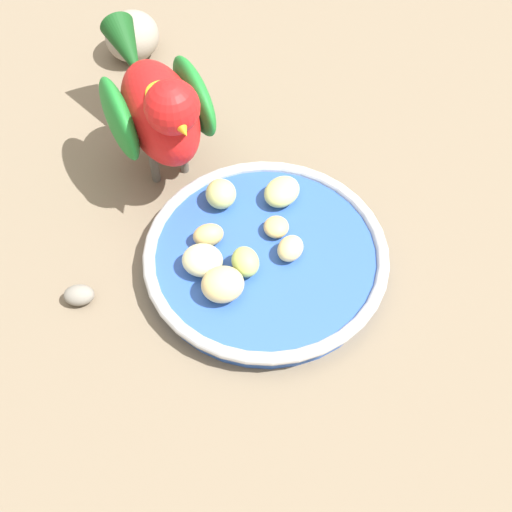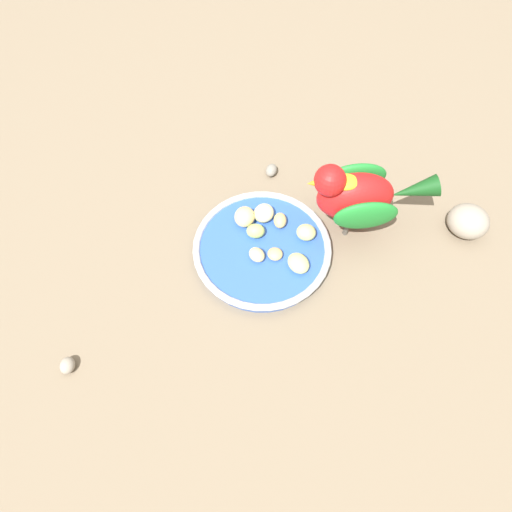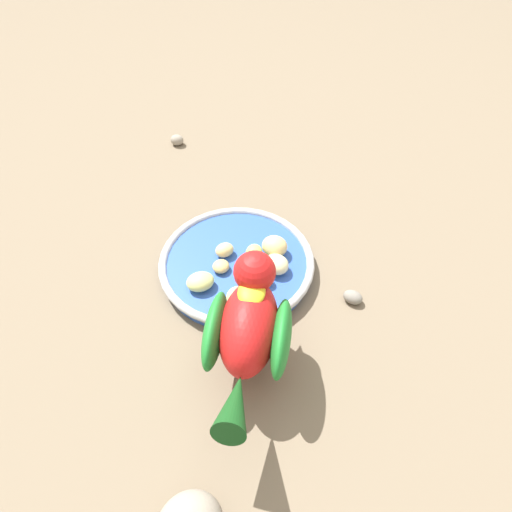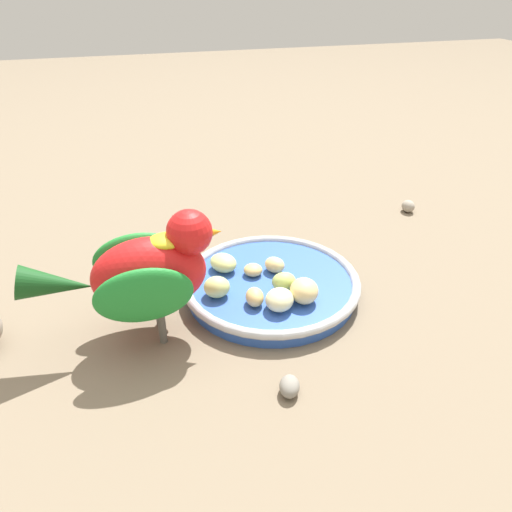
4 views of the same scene
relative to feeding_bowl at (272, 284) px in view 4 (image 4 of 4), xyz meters
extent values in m
plane|color=#756651|center=(0.00, -0.01, -0.01)|extent=(4.00, 4.00, 0.00)
cylinder|color=#2D56B7|center=(0.00, 0.00, 0.00)|extent=(0.22, 0.22, 0.02)
torus|color=#B7BABF|center=(0.00, 0.00, 0.01)|extent=(0.23, 0.23, 0.01)
ellipsoid|color=#B2CC66|center=(-0.01, 0.02, 0.02)|extent=(0.03, 0.03, 0.02)
ellipsoid|color=tan|center=(0.02, -0.02, 0.01)|extent=(0.03, 0.03, 0.01)
ellipsoid|color=#E5C67F|center=(-0.02, 0.05, 0.02)|extent=(0.04, 0.04, 0.03)
ellipsoid|color=tan|center=(0.04, 0.04, 0.02)|extent=(0.03, 0.03, 0.02)
ellipsoid|color=beige|center=(0.01, 0.06, 0.02)|extent=(0.05, 0.05, 0.02)
ellipsoid|color=#E5C67F|center=(-0.01, -0.02, 0.02)|extent=(0.03, 0.04, 0.02)
ellipsoid|color=#C6D17A|center=(0.07, 0.01, 0.02)|extent=(0.04, 0.04, 0.03)
ellipsoid|color=#C6D17A|center=(0.05, -0.04, 0.02)|extent=(0.05, 0.05, 0.02)
cylinder|color=#59544C|center=(0.15, 0.03, 0.01)|extent=(0.01, 0.01, 0.04)
cylinder|color=#59544C|center=(0.15, 0.06, 0.01)|extent=(0.01, 0.01, 0.04)
ellipsoid|color=red|center=(0.15, 0.04, 0.07)|extent=(0.12, 0.07, 0.08)
ellipsoid|color=#1E7F2D|center=(0.16, 0.00, 0.07)|extent=(0.10, 0.02, 0.06)
ellipsoid|color=#1E7F2D|center=(0.16, 0.08, 0.07)|extent=(0.10, 0.02, 0.06)
cone|color=#144719|center=(0.25, 0.04, 0.07)|extent=(0.08, 0.04, 0.05)
sphere|color=red|center=(0.11, 0.04, 0.11)|extent=(0.05, 0.05, 0.05)
cone|color=orange|center=(0.08, 0.04, 0.11)|extent=(0.02, 0.02, 0.02)
ellipsoid|color=yellow|center=(0.13, 0.04, 0.11)|extent=(0.04, 0.03, 0.01)
ellipsoid|color=gray|center=(-0.30, -0.17, 0.00)|extent=(0.02, 0.03, 0.02)
ellipsoid|color=gray|center=(0.04, 0.17, 0.00)|extent=(0.03, 0.03, 0.02)
camera|label=1|loc=(-0.32, 0.16, 0.51)|focal=47.10mm
camera|label=2|loc=(-0.05, -0.39, 0.65)|focal=32.29mm
camera|label=3|loc=(0.45, 0.09, 0.52)|focal=33.28mm
camera|label=4|loc=(0.16, 0.49, 0.35)|focal=34.40mm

